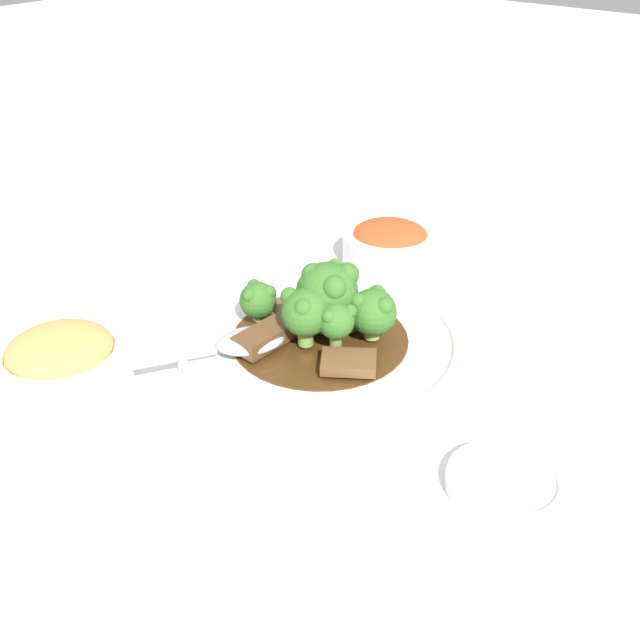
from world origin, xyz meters
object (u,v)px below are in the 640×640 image
Objects in this scene: serving_spoon at (230,345)px; sauce_dish at (504,482)px; beef_strip_0 at (349,362)px; beef_strip_2 at (289,318)px; broccoli_floret_2 at (373,311)px; broccoli_floret_4 at (331,293)px; main_plate at (320,343)px; broccoli_floret_5 at (331,280)px; broccoli_floret_1 at (303,311)px; beef_strip_3 at (348,311)px; side_bowl_appetizer at (63,363)px; broccoli_floret_0 at (336,320)px; side_bowl_kimchi at (389,243)px; broccoli_floret_3 at (258,299)px; beef_strip_1 at (264,338)px.

serving_spoon is 2.35× the size of sauce_dish.
beef_strip_0 is 0.68× the size of sauce_dish.
beef_strip_2 is 1.25× the size of broccoli_floret_2.
main_plate is at bearing -21.97° from broccoli_floret_4.
serving_spoon reaches higher than main_plate.
beef_strip_2 is 0.05m from broccoli_floret_5.
broccoli_floret_1 is at bearing 140.18° from serving_spoon.
broccoli_floret_5 reaches higher than serving_spoon.
beef_strip_2 is at bearing -40.25° from beef_strip_3.
broccoli_floret_2 is 1.00× the size of broccoli_floret_5.
side_bowl_appetizer is (0.16, -0.13, -0.02)m from broccoli_floret_1.
beef_strip_2 is 0.25m from sauce_dish.
broccoli_floret_5 is 0.57× the size of sauce_dish.
serving_spoon is at bearing -10.82° from broccoli_floret_5.
beef_strip_2 is 0.71× the size of sauce_dish.
broccoli_floret_1 is at bearing -7.19° from main_plate.
broccoli_floret_2 reaches higher than broccoli_floret_0.
beef_strip_3 is 0.04m from broccoli_floret_4.
broccoli_floret_0 reaches higher than side_bowl_kimchi.
broccoli_floret_1 is 0.20m from side_bowl_appetizer.
beef_strip_3 is at bearing 139.75° from beef_strip_2.
broccoli_floret_4 reaches higher than broccoli_floret_3.
beef_strip_0 is at bearing 25.70° from side_bowl_kimchi.
beef_strip_3 reaches higher than sauce_dish.
broccoli_floret_4 reaches higher than broccoli_floret_5.
serving_spoon is at bearing -32.18° from main_plate.
broccoli_floret_2 is at bearing 136.03° from beef_strip_1.
main_plate is at bearing 103.81° from broccoli_floret_3.
beef_strip_2 is 0.04m from broccoli_floret_1.
broccoli_floret_4 reaches higher than side_bowl_kimchi.
beef_strip_3 is (-0.04, 0.04, 0.00)m from beef_strip_2.
serving_spoon reaches higher than sauce_dish.
side_bowl_appetizer reaches higher than beef_strip_1.
beef_strip_1 is 1.02× the size of broccoli_floret_1.
broccoli_floret_1 is (-0.00, -0.05, 0.03)m from beef_strip_0.
broccoli_floret_3 is at bearing -132.00° from beef_strip_1.
broccoli_floret_2 is at bearing 111.88° from broccoli_floret_3.
broccoli_floret_5 reaches higher than broccoli_floret_3.
broccoli_floret_2 is at bearing 29.20° from side_bowl_kimchi.
main_plate is 0.04m from broccoli_floret_0.
serving_spoon is (0.04, -0.09, 0.00)m from beef_strip_0.
sauce_dish is (0.01, 0.24, -0.02)m from beef_strip_1.
broccoli_floret_2 is at bearing 139.95° from side_bowl_appetizer.
beef_strip_0 is 1.50× the size of broccoli_floret_3.
beef_strip_0 is at bearing 84.73° from broccoli_floret_1.
beef_strip_0 is 0.07m from broccoli_floret_4.
broccoli_floret_0 is 0.22× the size of serving_spoon.
broccoli_floret_5 reaches higher than beef_strip_3.
beef_strip_1 is 0.09m from beef_strip_3.
broccoli_floret_0 is (0.01, 0.02, 0.04)m from main_plate.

